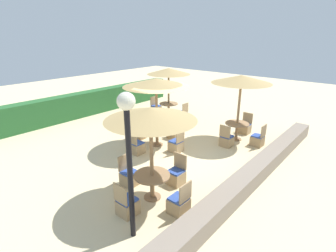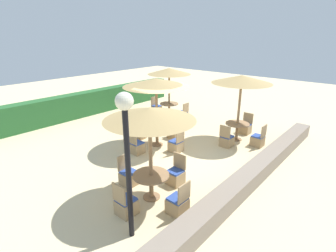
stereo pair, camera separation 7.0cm
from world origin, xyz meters
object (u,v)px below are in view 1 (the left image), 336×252
(parasol_center, at_px, (156,83))
(round_table_front_right, at_px, (237,127))
(patio_chair_front_left_south, at_px, (179,204))
(round_table_back_right, at_px, (169,106))
(patio_chair_back_right_north, at_px, (156,109))
(patio_chair_center_west, at_px, (137,147))
(parasol_front_left, at_px, (151,114))
(patio_chair_front_right_south, at_px, (258,140))
(lamp_post, at_px, (128,140))
(parasol_back_right, at_px, (169,71))
(patio_chair_front_left_east, at_px, (176,176))
(patio_chair_front_left_west, at_px, (127,205))
(patio_chair_back_right_south, at_px, (182,115))
(patio_chair_center_east, at_px, (174,132))
(round_table_front_left, at_px, (152,180))
(round_table_center, at_px, (157,131))
(patio_chair_front_left_north, at_px, (129,177))
(patio_chair_front_right_east, at_px, (245,128))
(parasol_front_right, at_px, (241,80))
(patio_chair_center_north, at_px, (138,133))
(patio_chair_center_south, at_px, (176,145))
(patio_chair_front_right_west, at_px, (226,140))

(parasol_center, bearing_deg, round_table_front_right, -39.51)
(patio_chair_front_left_south, bearing_deg, round_table_back_right, 42.32)
(patio_chair_back_right_north, bearing_deg, patio_chair_center_west, 35.35)
(parasol_front_left, distance_m, patio_chair_front_right_south, 5.86)
(lamp_post, relative_size, parasol_front_left, 1.27)
(parasol_back_right, bearing_deg, patio_chair_front_left_east, -137.59)
(patio_chair_front_left_west, bearing_deg, patio_chair_front_left_south, 43.16)
(patio_chair_front_left_south, bearing_deg, patio_chair_center_west, 63.21)
(parasol_front_left, relative_size, patio_chair_front_right_south, 2.81)
(parasol_front_left, distance_m, patio_chair_center_west, 3.68)
(patio_chair_back_right_south, distance_m, patio_chair_center_east, 2.61)
(parasol_back_right, relative_size, round_table_front_left, 2.65)
(patio_chair_back_right_north, xyz_separation_m, round_table_center, (-3.31, -3.17, 0.33))
(patio_chair_front_left_north, height_order, patio_chair_center_east, same)
(parasol_center, height_order, patio_chair_center_east, parasol_center)
(parasol_center, bearing_deg, patio_chair_front_left_east, -126.00)
(patio_chair_center_east, bearing_deg, round_table_center, 86.91)
(patio_chair_back_right_south, relative_size, patio_chair_front_right_east, 1.00)
(patio_chair_front_right_south, xyz_separation_m, parasol_center, (-2.61, 3.16, 2.31))
(patio_chair_front_left_south, height_order, patio_chair_front_right_east, same)
(round_table_front_right, height_order, parasol_center, parasol_center)
(round_table_front_left, height_order, patio_chair_front_right_south, patio_chair_front_right_south)
(patio_chair_front_left_east, height_order, parasol_front_right, parasol_front_right)
(patio_chair_center_north, bearing_deg, round_table_back_right, -161.78)
(parasol_back_right, distance_m, patio_chair_front_left_north, 7.32)
(patio_chair_front_left_north, bearing_deg, parasol_front_left, 88.05)
(parasol_back_right, bearing_deg, patio_chair_front_left_west, -146.74)
(parasol_front_left, height_order, parasol_front_right, parasol_front_right)
(lamp_post, xyz_separation_m, patio_chair_front_left_west, (0.40, 0.66, -2.09))
(patio_chair_front_left_north, xyz_separation_m, patio_chair_front_right_south, (5.35, -1.77, 0.00))
(round_table_front_right, bearing_deg, parasol_back_right, 82.06)
(patio_chair_front_left_east, relative_size, patio_chair_center_west, 1.00)
(patio_chair_center_east, xyz_separation_m, patio_chair_center_north, (-1.06, 1.14, 0.00))
(patio_chair_front_left_south, bearing_deg, parasol_center, 50.16)
(patio_chair_front_left_east, xyz_separation_m, patio_chair_front_right_east, (5.39, 0.29, 0.00))
(round_table_back_right, relative_size, round_table_center, 0.88)
(parasol_back_right, relative_size, patio_chair_front_right_south, 2.84)
(patio_chair_front_left_west, xyz_separation_m, patio_chair_front_left_north, (0.97, 1.02, 0.00))
(lamp_post, bearing_deg, round_table_front_left, 26.91)
(round_table_front_left, bearing_deg, patio_chair_front_left_west, -178.75)
(parasol_back_right, xyz_separation_m, patio_chair_back_right_south, (0.04, -0.92, -2.20))
(round_table_back_right, bearing_deg, patio_chair_front_left_east, -137.59)
(round_table_front_left, distance_m, patio_chair_front_left_east, 1.05)
(patio_chair_center_east, height_order, patio_chair_center_south, same)
(patio_chair_front_left_north, xyz_separation_m, patio_chair_front_left_east, (0.97, -1.04, 0.00))
(patio_chair_front_left_east, bearing_deg, round_table_back_right, -47.59)
(patio_chair_center_north, bearing_deg, patio_chair_front_left_north, 42.36)
(patio_chair_front_left_north, relative_size, patio_chair_front_right_west, 1.00)
(patio_chair_front_left_north, bearing_deg, patio_chair_front_right_east, 173.30)
(lamp_post, xyz_separation_m, round_table_center, (4.10, 3.06, -1.76))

